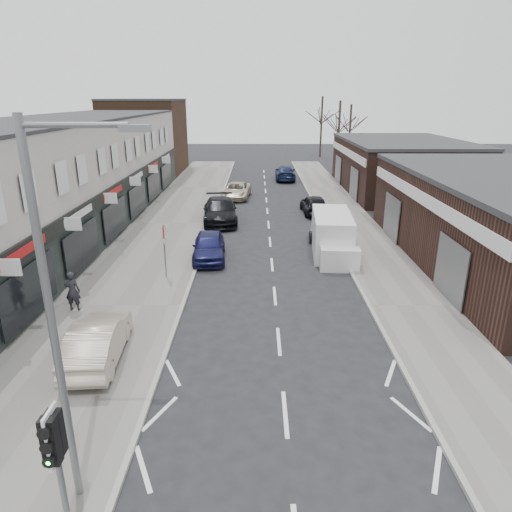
{
  "coord_description": "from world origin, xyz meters",
  "views": [
    {
      "loc": [
        -0.79,
        -8.56,
        8.35
      ],
      "look_at": [
        -0.83,
        7.92,
        2.6
      ],
      "focal_mm": 32.0,
      "sensor_mm": 36.0,
      "label": 1
    }
  ],
  "objects_px": {
    "traffic_light": "(55,449)",
    "parked_car_left_c": "(237,191)",
    "sedan_on_pavement": "(98,341)",
    "parked_car_right_b": "(314,204)",
    "parked_car_right_a": "(329,234)",
    "warning_sign": "(164,235)",
    "white_van": "(332,235)",
    "street_lamp": "(58,307)",
    "parked_car_left_a": "(209,246)",
    "parked_car_left_b": "(220,211)",
    "parked_car_right_c": "(285,173)",
    "pedestrian": "(72,291)"
  },
  "relations": [
    {
      "from": "parked_car_right_a",
      "to": "white_van",
      "type": "bearing_deg",
      "value": 81.03
    },
    {
      "from": "warning_sign",
      "to": "parked_car_right_a",
      "type": "xyz_separation_m",
      "value": [
        8.66,
        5.35,
        -1.52
      ]
    },
    {
      "from": "traffic_light",
      "to": "parked_car_right_b",
      "type": "xyz_separation_m",
      "value": [
        7.9,
        27.18,
        -1.7
      ]
    },
    {
      "from": "warning_sign",
      "to": "parked_car_right_b",
      "type": "bearing_deg",
      "value": 56.66
    },
    {
      "from": "white_van",
      "to": "parked_car_right_b",
      "type": "height_order",
      "value": "white_van"
    },
    {
      "from": "traffic_light",
      "to": "parked_car_left_c",
      "type": "distance_m",
      "value": 32.89
    },
    {
      "from": "parked_car_right_c",
      "to": "warning_sign",
      "type": "bearing_deg",
      "value": 76.73
    },
    {
      "from": "parked_car_right_b",
      "to": "warning_sign",
      "type": "bearing_deg",
      "value": 53.51
    },
    {
      "from": "parked_car_left_c",
      "to": "parked_car_right_b",
      "type": "distance_m",
      "value": 8.28
    },
    {
      "from": "white_van",
      "to": "parked_car_right_c",
      "type": "distance_m",
      "value": 24.3
    },
    {
      "from": "warning_sign",
      "to": "sedan_on_pavement",
      "type": "relative_size",
      "value": 0.64
    },
    {
      "from": "street_lamp",
      "to": "warning_sign",
      "type": "height_order",
      "value": "street_lamp"
    },
    {
      "from": "street_lamp",
      "to": "white_van",
      "type": "height_order",
      "value": "street_lamp"
    },
    {
      "from": "parked_car_left_c",
      "to": "street_lamp",
      "type": "bearing_deg",
      "value": -88.41
    },
    {
      "from": "traffic_light",
      "to": "pedestrian",
      "type": "xyz_separation_m",
      "value": [
        -3.85,
        10.33,
        -1.46
      ]
    },
    {
      "from": "sedan_on_pavement",
      "to": "parked_car_left_a",
      "type": "bearing_deg",
      "value": -108.76
    },
    {
      "from": "parked_car_left_a",
      "to": "parked_car_left_b",
      "type": "xyz_separation_m",
      "value": [
        0.0,
        7.77,
        0.1
      ]
    },
    {
      "from": "warning_sign",
      "to": "white_van",
      "type": "xyz_separation_m",
      "value": [
        8.56,
        3.84,
        -1.14
      ]
    },
    {
      "from": "warning_sign",
      "to": "white_van",
      "type": "distance_m",
      "value": 9.45
    },
    {
      "from": "sedan_on_pavement",
      "to": "pedestrian",
      "type": "distance_m",
      "value": 4.33
    },
    {
      "from": "parked_car_left_c",
      "to": "parked_car_right_a",
      "type": "height_order",
      "value": "parked_car_right_a"
    },
    {
      "from": "sedan_on_pavement",
      "to": "parked_car_right_a",
      "type": "xyz_separation_m",
      "value": [
        9.52,
        12.74,
        -0.13
      ]
    },
    {
      "from": "street_lamp",
      "to": "parked_car_left_c",
      "type": "xyz_separation_m",
      "value": [
        1.94,
        31.58,
        -3.96
      ]
    },
    {
      "from": "warning_sign",
      "to": "parked_car_right_b",
      "type": "distance_m",
      "value": 15.83
    },
    {
      "from": "sedan_on_pavement",
      "to": "parked_car_left_b",
      "type": "xyz_separation_m",
      "value": [
        2.62,
        18.08,
        0.01
      ]
    },
    {
      "from": "sedan_on_pavement",
      "to": "street_lamp",
      "type": "bearing_deg",
      "value": 100.92
    },
    {
      "from": "traffic_light",
      "to": "parked_car_right_c",
      "type": "height_order",
      "value": "traffic_light"
    },
    {
      "from": "traffic_light",
      "to": "parked_car_left_b",
      "type": "xyz_separation_m",
      "value": [
        1.0,
        24.7,
        -1.59
      ]
    },
    {
      "from": "sedan_on_pavement",
      "to": "parked_car_right_b",
      "type": "bearing_deg",
      "value": -119.35
    },
    {
      "from": "parked_car_right_b",
      "to": "parked_car_right_a",
      "type": "bearing_deg",
      "value": 86.85
    },
    {
      "from": "traffic_light",
      "to": "parked_car_left_c",
      "type": "relative_size",
      "value": 0.65
    },
    {
      "from": "pedestrian",
      "to": "parked_car_left_b",
      "type": "height_order",
      "value": "pedestrian"
    },
    {
      "from": "white_van",
      "to": "sedan_on_pavement",
      "type": "height_order",
      "value": "white_van"
    },
    {
      "from": "street_lamp",
      "to": "parked_car_left_c",
      "type": "height_order",
      "value": "street_lamp"
    },
    {
      "from": "parked_car_left_c",
      "to": "parked_car_left_b",
      "type": "bearing_deg",
      "value": -90.65
    },
    {
      "from": "street_lamp",
      "to": "pedestrian",
      "type": "relative_size",
      "value": 4.78
    },
    {
      "from": "parked_car_left_c",
      "to": "parked_car_right_c",
      "type": "xyz_separation_m",
      "value": [
        4.78,
        9.33,
        0.08
      ]
    },
    {
      "from": "pedestrian",
      "to": "parked_car_right_b",
      "type": "bearing_deg",
      "value": -126.46
    },
    {
      "from": "warning_sign",
      "to": "parked_car_right_c",
      "type": "relative_size",
      "value": 0.53
    },
    {
      "from": "parked_car_right_c",
      "to": "traffic_light",
      "type": "bearing_deg",
      "value": 82.5
    },
    {
      "from": "pedestrian",
      "to": "parked_car_right_c",
      "type": "distance_m",
      "value": 33.47
    },
    {
      "from": "white_van",
      "to": "parked_car_right_a",
      "type": "relative_size",
      "value": 1.43
    },
    {
      "from": "sedan_on_pavement",
      "to": "parked_car_right_b",
      "type": "distance_m",
      "value": 22.65
    },
    {
      "from": "sedan_on_pavement",
      "to": "parked_car_left_a",
      "type": "distance_m",
      "value": 10.63
    },
    {
      "from": "warning_sign",
      "to": "parked_car_right_b",
      "type": "height_order",
      "value": "warning_sign"
    },
    {
      "from": "street_lamp",
      "to": "parked_car_right_b",
      "type": "height_order",
      "value": "street_lamp"
    },
    {
      "from": "sedan_on_pavement",
      "to": "parked_car_right_b",
      "type": "height_order",
      "value": "sedan_on_pavement"
    },
    {
      "from": "parked_car_left_c",
      "to": "sedan_on_pavement",
      "type": "bearing_deg",
      "value": -92.37
    },
    {
      "from": "warning_sign",
      "to": "parked_car_right_b",
      "type": "xyz_separation_m",
      "value": [
        8.66,
        13.16,
        -1.48
      ]
    },
    {
      "from": "parked_car_right_c",
      "to": "pedestrian",
      "type": "bearing_deg",
      "value": 73.21
    }
  ]
}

